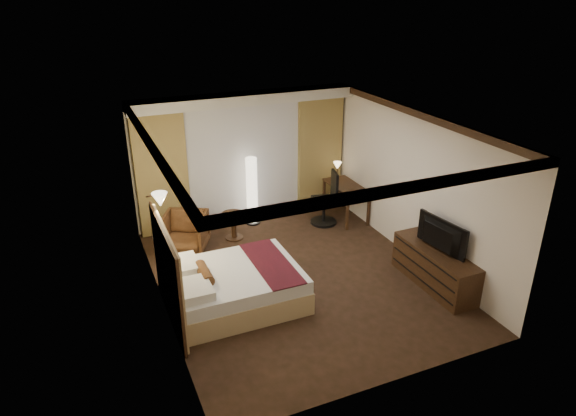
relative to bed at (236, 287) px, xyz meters
name	(u,v)px	position (x,y,z in m)	size (l,w,h in m)	color
floor	(297,278)	(1.19, 0.29, -0.29)	(4.50, 5.50, 0.01)	black
ceiling	(299,124)	(1.19, 0.29, 2.41)	(4.50, 5.50, 0.01)	white
back_wall	(243,157)	(1.19, 3.04, 1.06)	(4.50, 0.02, 2.70)	white
left_wall	(157,230)	(-1.06, 0.29, 1.06)	(0.02, 5.50, 2.70)	white
right_wall	(413,186)	(3.44, 0.29, 1.06)	(0.02, 5.50, 2.70)	white
crown_molding	(298,128)	(1.19, 0.29, 2.35)	(4.50, 5.50, 0.12)	black
soffit	(245,99)	(1.19, 2.79, 2.31)	(4.50, 0.50, 0.20)	white
curtain_sheer	(244,163)	(1.19, 2.96, 0.96)	(2.48, 0.04, 2.45)	silver
curtain_left_drape	(162,175)	(-0.51, 2.90, 0.96)	(1.00, 0.14, 2.45)	tan
curtain_right_drape	(320,153)	(2.89, 2.90, 0.96)	(1.00, 0.14, 2.45)	tan
wall_sconce	(160,200)	(-0.90, 0.78, 1.33)	(0.24, 0.24, 0.24)	white
bed	(236,287)	(0.00, 0.00, 0.00)	(2.00, 1.56, 0.58)	white
headboard	(168,275)	(-1.01, 0.00, 0.46)	(0.12, 1.86, 1.50)	tan
armchair	(185,231)	(-0.33, 2.04, 0.11)	(0.78, 0.73, 0.80)	#472D15
side_table	(234,226)	(0.65, 2.14, -0.03)	(0.48, 0.48, 0.53)	black
floor_lamp	(252,191)	(1.23, 2.66, 0.43)	(0.31, 0.31, 1.45)	white
desk	(346,202)	(3.14, 2.11, 0.08)	(0.55, 1.14, 0.75)	black
desk_lamp	(337,171)	(3.14, 2.53, 0.63)	(0.18, 0.18, 0.34)	#FFD899
office_chair	(324,198)	(2.60, 2.06, 0.28)	(0.55, 0.55, 1.14)	black
dresser	(435,268)	(3.19, -0.81, 0.04)	(0.50, 1.69, 0.66)	black
television	(438,234)	(3.16, -0.81, 0.66)	(1.01, 0.58, 0.13)	black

